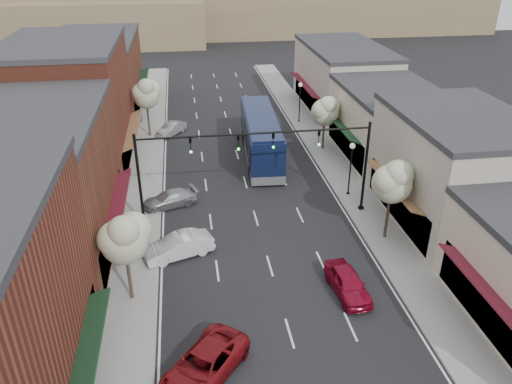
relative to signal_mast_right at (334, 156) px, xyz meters
name	(u,v)px	position (x,y,z in m)	size (l,w,h in m)	color
ground	(276,286)	(-5.62, -8.00, -4.62)	(160.00, 160.00, 0.00)	black
sidewalk_left	(146,166)	(-14.02, 10.50, -4.55)	(2.80, 73.00, 0.15)	gray
sidewalk_right	(328,155)	(2.78, 10.50, -4.55)	(2.80, 73.00, 0.15)	gray
curb_left	(162,165)	(-12.62, 10.50, -4.55)	(0.25, 73.00, 0.17)	gray
curb_right	(313,156)	(1.38, 10.50, -4.55)	(0.25, 73.00, 0.17)	gray
bldg_left_midnear	(33,186)	(-19.85, -2.00, 0.03)	(10.14, 14.10, 9.40)	brown
bldg_left_midfar	(71,106)	(-19.86, 12.00, 0.78)	(10.14, 14.10, 10.90)	brown
bldg_left_far	(98,74)	(-19.84, 28.00, -0.46)	(10.14, 18.10, 8.40)	brown
bldg_right_midnear	(454,169)	(8.10, -2.00, -0.72)	(9.14, 12.10, 7.90)	#B7AB9D
bldg_right_midfar	(387,123)	(8.08, 10.00, -1.46)	(9.14, 12.10, 6.40)	beige
bldg_right_far	(342,78)	(8.09, 24.00, -0.96)	(9.14, 16.10, 7.40)	#B7AB9D
hill_far	(199,1)	(-5.62, 82.00, 1.38)	(120.00, 30.00, 12.00)	#7A6647
hill_near	(68,22)	(-30.62, 70.00, -0.62)	(50.00, 20.00, 8.00)	#7A6647
signal_mast_right	(334,156)	(0.00, 0.00, 0.00)	(8.22, 0.46, 7.00)	black
signal_mast_left	(174,165)	(-11.24, 0.00, 0.00)	(8.22, 0.46, 7.00)	black
tree_right_near	(393,180)	(2.73, -4.05, -0.17)	(2.85, 2.65, 5.95)	#47382B
tree_right_far	(326,110)	(2.73, 11.95, -0.63)	(2.85, 2.65, 5.43)	#47382B
tree_left_near	(124,237)	(-13.87, -8.05, -0.40)	(2.85, 2.65, 5.69)	#47382B
tree_left_far	(146,93)	(-13.87, 17.95, -0.02)	(2.85, 2.65, 6.13)	#47382B
lamp_post_near	(351,161)	(2.18, 2.50, -1.62)	(0.44, 0.44, 4.44)	black
lamp_post_far	(300,96)	(2.18, 20.00, -1.62)	(0.44, 0.44, 4.44)	black
coach_bus	(261,136)	(-3.49, 11.21, -2.56)	(3.57, 13.17, 3.98)	#0D1736
red_hatchback	(348,283)	(-1.64, -9.24, -3.91)	(1.67, 4.16, 1.42)	maroon
parked_car_a	(204,365)	(-10.18, -14.21, -3.90)	(2.38, 5.17, 1.44)	maroon
parked_car_b	(178,246)	(-11.23, -4.03, -3.88)	(1.57, 4.49, 1.48)	silver
parked_car_c	(170,199)	(-11.82, 2.78, -4.01)	(1.71, 4.20, 1.22)	#96969B
parked_car_e	(171,129)	(-11.72, 18.31, -4.00)	(1.32, 3.78, 1.25)	#A7A6AC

